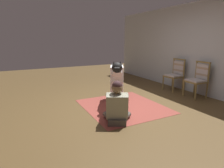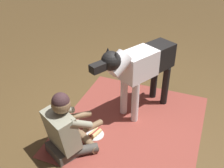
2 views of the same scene
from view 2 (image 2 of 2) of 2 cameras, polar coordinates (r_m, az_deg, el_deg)
ground_plane at (r=3.67m, az=4.14°, el=-8.68°), size 14.48×14.48×0.00m
area_rug at (r=3.70m, az=4.11°, el=-8.25°), size 1.94×1.77×0.01m
person_sitting_on_floor at (r=3.16m, az=-9.55°, el=-9.13°), size 0.71×0.63×0.82m
large_dog at (r=3.53m, az=5.96°, el=3.75°), size 1.31×0.78×1.10m
hot_dog_on_plate at (r=3.53m, az=-3.56°, el=-10.19°), size 0.23×0.23×0.06m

